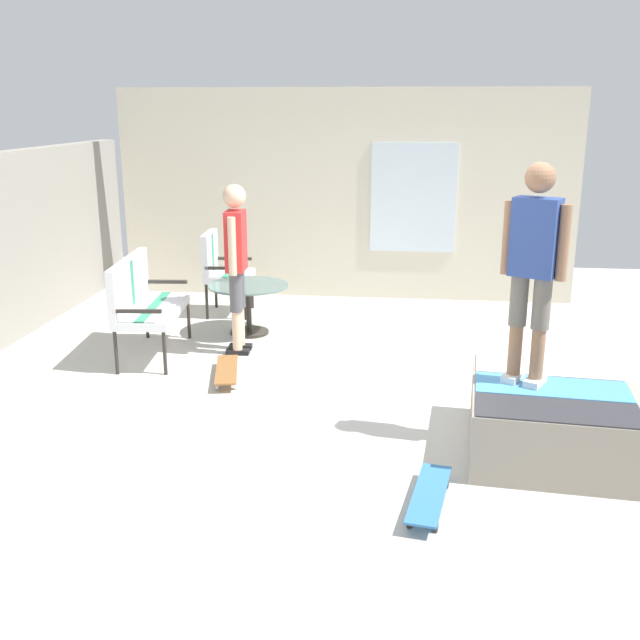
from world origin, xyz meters
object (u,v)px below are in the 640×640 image
object	(u,v)px
patio_bench	(142,298)
person_watching	(236,256)
skate_ramp	(553,419)
patio_chair_near_house	(220,265)
patio_table	(248,299)
skateboard_by_bench	(227,370)
person_skater	(534,259)
skateboard_spare	(429,495)

from	to	relation	value
patio_bench	person_watching	world-z (taller)	person_watching
skate_ramp	patio_chair_near_house	distance (m)	4.86
patio_table	skateboard_by_bench	world-z (taller)	patio_table
patio_chair_near_house	person_skater	world-z (taller)	person_skater
patio_table	person_watching	world-z (taller)	person_watching
patio_table	person_skater	distance (m)	3.85
person_watching	skateboard_spare	distance (m)	3.64
skateboard_spare	patio_chair_near_house	bearing A→B (deg)	29.43
patio_table	person_skater	bearing A→B (deg)	-134.23
patio_chair_near_house	skateboard_by_bench	bearing A→B (deg)	-164.75
skateboard_by_bench	skateboard_spare	world-z (taller)	same
skate_ramp	skateboard_by_bench	distance (m)	3.04
person_skater	skateboard_by_bench	distance (m)	3.12
skate_ramp	patio_bench	size ratio (longest dim) A/B	1.48
patio_bench	skate_ramp	bearing A→B (deg)	-115.22
patio_chair_near_house	skateboard_spare	distance (m)	5.06
person_skater	patio_bench	bearing A→B (deg)	64.35
skate_ramp	person_skater	xyz separation A→B (m)	(0.07, 0.23, 1.19)
person_skater	skateboard_spare	distance (m)	1.84
patio_bench	patio_table	size ratio (longest dim) A/B	1.44
patio_chair_near_house	skateboard_spare	xyz separation A→B (m)	(-4.39, -2.47, -0.53)
patio_bench	person_watching	xyz separation A→B (m)	(0.22, -0.95, 0.41)
patio_table	skateboard_spare	bearing A→B (deg)	-151.49
skateboard_by_bench	skateboard_spare	size ratio (longest dim) A/B	1.00
skateboard_by_bench	person_skater	bearing A→B (deg)	-113.73
patio_bench	skateboard_by_bench	size ratio (longest dim) A/B	1.57
patio_bench	patio_table	world-z (taller)	patio_bench
patio_bench	patio_chair_near_house	xyz separation A→B (m)	(1.66, -0.40, -0.00)
patio_bench	patio_chair_near_house	bearing A→B (deg)	-13.46
patio_table	person_skater	xyz separation A→B (m)	(-2.59, -2.66, 1.04)
patio_chair_near_house	person_skater	xyz separation A→B (m)	(-3.38, -3.18, 0.84)
person_watching	patio_bench	bearing A→B (deg)	102.88
skate_ramp	patio_bench	distance (m)	4.22
skateboard_by_bench	person_watching	bearing A→B (deg)	4.45
skate_ramp	patio_table	bearing A→B (deg)	47.30
patio_table	patio_bench	bearing A→B (deg)	133.44
person_skater	skateboard_spare	size ratio (longest dim) A/B	1.97
skateboard_by_bench	patio_bench	bearing A→B (deg)	59.76
skate_ramp	person_watching	bearing A→B (deg)	54.88
person_watching	person_skater	bearing A→B (deg)	-126.35
patio_bench	person_skater	size ratio (longest dim) A/B	0.80
patio_chair_near_house	skateboard_spare	world-z (taller)	patio_chair_near_house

